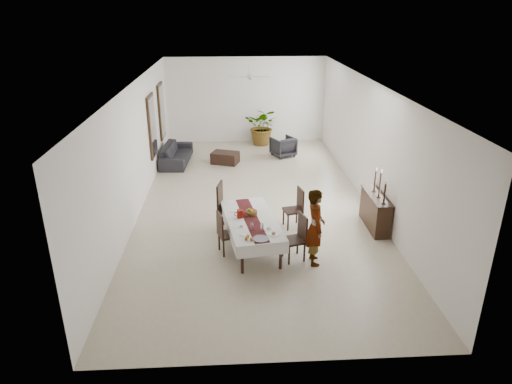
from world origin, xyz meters
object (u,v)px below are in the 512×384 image
at_px(dining_table_top, 251,220).
at_px(sideboard_body, 375,212).
at_px(woman, 315,227).
at_px(sofa, 176,154).
at_px(red_pitcher, 240,214).

distance_m(dining_table_top, sideboard_body, 3.11).
xyz_separation_m(woman, sofa, (-3.50, 6.68, -0.51)).
xyz_separation_m(red_pitcher, woman, (1.50, -0.82, 0.05)).
bearing_deg(dining_table_top, red_pitcher, 149.04).
xyz_separation_m(dining_table_top, red_pitcher, (-0.24, 0.10, 0.12)).
height_order(dining_table_top, woman, woman).
height_order(dining_table_top, red_pitcher, red_pitcher).
height_order(dining_table_top, sideboard_body, sideboard_body).
height_order(woman, sideboard_body, woman).
relative_size(woman, sofa, 0.77).
relative_size(dining_table_top, red_pitcher, 12.00).
xyz_separation_m(red_pitcher, sofa, (-2.00, 5.87, -0.46)).
bearing_deg(sofa, woman, -148.37).
xyz_separation_m(dining_table_top, sofa, (-2.24, 5.97, -0.34)).
relative_size(sideboard_body, sofa, 0.64).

